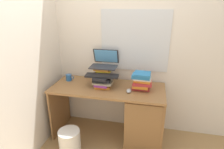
% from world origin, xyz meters
% --- Properties ---
extents(ground_plane, '(6.00, 6.00, 0.00)m').
position_xyz_m(ground_plane, '(0.00, 0.00, 0.00)').
color(ground_plane, '#9E7A4C').
extents(wall_back, '(6.00, 0.06, 2.60)m').
position_xyz_m(wall_back, '(0.00, 0.35, 1.30)').
color(wall_back, silver).
rests_on(wall_back, ground).
extents(wall_left, '(0.05, 6.00, 2.60)m').
position_xyz_m(wall_left, '(-0.83, 0.00, 1.30)').
color(wall_left, beige).
rests_on(wall_left, ground).
extents(desk, '(1.46, 0.61, 0.75)m').
position_xyz_m(desk, '(0.37, -0.02, 0.41)').
color(desk, olive).
rests_on(desk, ground).
extents(book_stack_tall, '(0.23, 0.21, 0.22)m').
position_xyz_m(book_stack_tall, '(-0.09, 0.13, 0.85)').
color(book_stack_tall, '#2672B2').
rests_on(book_stack_tall, desk).
extents(book_stack_keyboard_riser, '(0.25, 0.20, 0.15)m').
position_xyz_m(book_stack_keyboard_riser, '(-0.07, -0.03, 0.83)').
color(book_stack_keyboard_riser, orange).
rests_on(book_stack_keyboard_riser, desk).
extents(book_stack_side, '(0.25, 0.21, 0.23)m').
position_xyz_m(book_stack_side, '(0.43, 0.02, 0.87)').
color(book_stack_side, '#B22D33').
rests_on(book_stack_side, desk).
extents(laptop, '(0.35, 0.29, 0.22)m').
position_xyz_m(laptop, '(-0.09, 0.20, 1.02)').
color(laptop, '#2D2D33').
rests_on(laptop, book_stack_tall).
extents(keyboard, '(0.43, 0.17, 0.02)m').
position_xyz_m(keyboard, '(-0.07, -0.02, 0.91)').
color(keyboard, black).
rests_on(keyboard, book_stack_keyboard_riser).
extents(computer_mouse, '(0.06, 0.10, 0.04)m').
position_xyz_m(computer_mouse, '(0.29, -0.09, 0.77)').
color(computer_mouse, '#A5A8AD').
rests_on(computer_mouse, desk).
extents(mug, '(0.12, 0.08, 0.09)m').
position_xyz_m(mug, '(-0.59, 0.10, 0.79)').
color(mug, '#265999').
rests_on(mug, desk).
extents(wastebasket, '(0.27, 0.27, 0.31)m').
position_xyz_m(wastebasket, '(-0.39, -0.42, 0.15)').
color(wastebasket, silver).
rests_on(wastebasket, ground).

